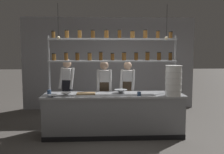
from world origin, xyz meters
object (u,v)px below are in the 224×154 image
(cutting_board, at_px, (86,93))
(prep_bowl_center_back, at_px, (66,94))
(prep_bowl_near_left, at_px, (121,91))
(serving_cup_front, at_px, (139,94))
(serving_cup_by_board, at_px, (49,92))
(spice_shelf_unit, at_px, (113,52))
(prep_bowl_center_front, at_px, (53,96))
(chef_center, at_px, (104,90))
(chef_left, at_px, (68,87))
(chef_right, at_px, (128,89))
(container_stack, at_px, (173,81))

(cutting_board, distance_m, prep_bowl_center_back, 0.45)
(cutting_board, xyz_separation_m, prep_bowl_center_back, (-0.42, -0.16, 0.02))
(prep_bowl_near_left, xyz_separation_m, serving_cup_front, (0.36, -0.34, 0.00))
(prep_bowl_center_back, height_order, serving_cup_by_board, serving_cup_by_board)
(spice_shelf_unit, bearing_deg, serving_cup_front, -47.22)
(serving_cup_by_board, bearing_deg, prep_bowl_center_front, -68.63)
(chef_center, height_order, prep_bowl_center_back, chef_center)
(chef_left, xyz_separation_m, serving_cup_by_board, (-0.30, -0.76, 0.02))
(serving_cup_by_board, bearing_deg, chef_right, 21.51)
(chef_left, xyz_separation_m, serving_cup_front, (1.63, -1.08, 0.01))
(chef_center, height_order, prep_bowl_near_left, chef_center)
(prep_bowl_near_left, relative_size, serving_cup_by_board, 3.29)
(spice_shelf_unit, height_order, prep_bowl_center_front, spice_shelf_unit)
(serving_cup_front, bearing_deg, prep_bowl_center_back, 176.21)
(chef_left, height_order, serving_cup_by_board, chef_left)
(spice_shelf_unit, relative_size, prep_bowl_center_front, 15.85)
(spice_shelf_unit, bearing_deg, serving_cup_by_board, -169.93)
(chef_center, relative_size, prep_bowl_near_left, 5.59)
(chef_left, relative_size, chef_right, 1.03)
(prep_bowl_center_front, bearing_deg, serving_cup_by_board, 111.37)
(chef_center, distance_m, prep_bowl_near_left, 0.61)
(chef_center, xyz_separation_m, chef_right, (0.59, 0.19, -0.01))
(chef_center, distance_m, prep_bowl_center_front, 1.39)
(container_stack, bearing_deg, prep_bowl_center_front, -179.38)
(chef_left, distance_m, serving_cup_by_board, 0.82)
(cutting_board, bearing_deg, chef_right, 37.25)
(chef_left, distance_m, serving_cup_front, 1.95)
(prep_bowl_near_left, height_order, serving_cup_front, serving_cup_front)
(chef_center, xyz_separation_m, container_stack, (1.43, -0.86, 0.31))
(chef_right, bearing_deg, prep_bowl_center_back, -132.89)
(chef_right, xyz_separation_m, prep_bowl_center_back, (-1.41, -0.92, 0.04))
(prep_bowl_center_front, bearing_deg, container_stack, 0.62)
(chef_left, xyz_separation_m, cutting_board, (0.50, -0.81, -0.02))
(chef_center, xyz_separation_m, serving_cup_by_board, (-1.21, -0.51, 0.04))
(prep_bowl_near_left, bearing_deg, chef_center, 126.26)
(prep_bowl_center_front, xyz_separation_m, prep_bowl_center_back, (0.24, 0.16, 0.00))
(serving_cup_front, bearing_deg, chef_center, 130.86)
(spice_shelf_unit, height_order, serving_cup_front, spice_shelf_unit)
(chef_right, xyz_separation_m, prep_bowl_center_front, (-1.66, -1.08, 0.03))
(spice_shelf_unit, xyz_separation_m, chef_right, (0.39, 0.46, -0.92))
(chef_right, bearing_deg, cutting_board, -128.67)
(serving_cup_by_board, bearing_deg, spice_shelf_unit, 10.07)
(prep_bowl_center_back, distance_m, serving_cup_by_board, 0.44)
(chef_right, relative_size, container_stack, 2.51)
(container_stack, relative_size, prep_bowl_center_back, 2.86)
(serving_cup_front, distance_m, serving_cup_by_board, 1.95)
(container_stack, bearing_deg, cutting_board, 170.91)
(cutting_board, relative_size, prep_bowl_near_left, 1.39)
(prep_bowl_center_front, xyz_separation_m, serving_cup_front, (1.78, 0.06, 0.02))
(container_stack, xyz_separation_m, serving_cup_front, (-0.71, 0.03, -0.28))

